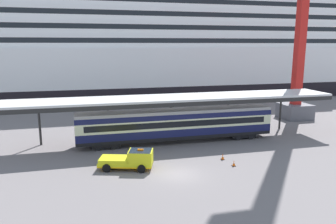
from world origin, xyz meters
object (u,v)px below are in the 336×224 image
Objects in this scene: train_carriage at (177,124)px; service_truck at (131,159)px; traffic_cone_near at (223,157)px; cruise_ship at (73,39)px; traffic_cone_mid at (234,163)px.

train_carriage reaches higher than service_truck.
service_truck is 9.73m from traffic_cone_near.
traffic_cone_near is (15.88, -49.18, -12.75)m from cruise_ship.
cruise_ship is 31.49× the size of service_truck.
service_truck is at bearing 169.93° from traffic_cone_mid.
train_carriage is at bearing -72.85° from cruise_ship.
cruise_ship is at bearing 97.13° from service_truck.
traffic_cone_near reaches higher than traffic_cone_mid.
traffic_cone_near is 1.12× the size of traffic_cone_mid.
train_carriage is 40.85× the size of traffic_cone_mid.
traffic_cone_near is (9.70, 0.26, -0.67)m from service_truck.
service_truck is 8.43× the size of traffic_cone_near.
service_truck is (-6.72, -7.62, -1.32)m from train_carriage.
train_carriage is (12.91, -41.83, -10.77)m from cruise_ship.
cruise_ship is at bearing 107.90° from traffic_cone_near.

